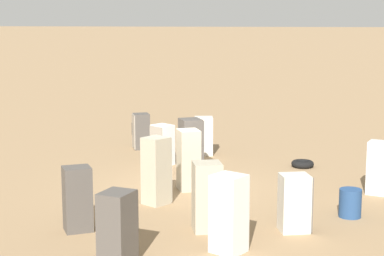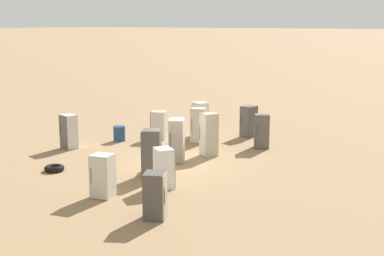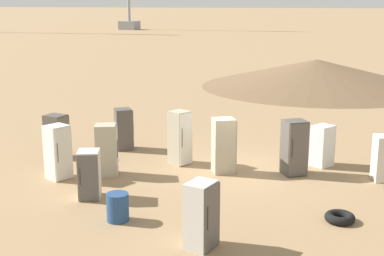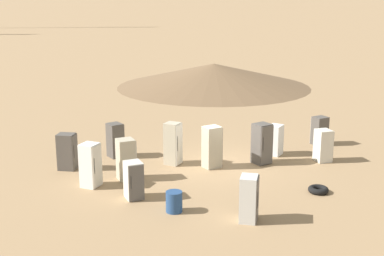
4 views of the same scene
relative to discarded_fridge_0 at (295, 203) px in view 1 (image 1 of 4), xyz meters
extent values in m
plane|color=#937551|center=(3.55, 3.67, -0.72)|extent=(1000.00, 1000.00, 0.00)
cube|color=beige|center=(-0.01, 0.02, 0.00)|extent=(0.83, 0.87, 1.44)
cube|color=#56514C|center=(0.12, -0.33, 0.00)|extent=(0.57, 0.25, 1.38)
cylinder|color=#2D2D2D|center=(-0.07, -0.43, 0.07)|extent=(0.02, 0.02, 0.50)
cube|color=beige|center=(8.42, 4.16, 0.03)|extent=(0.79, 0.83, 1.49)
cube|color=beige|center=(8.75, 4.24, 0.03)|extent=(0.20, 0.65, 1.43)
cylinder|color=#2D2D2D|center=(8.84, 4.01, 0.10)|extent=(0.02, 0.02, 0.52)
cube|color=silver|center=(4.04, -2.23, 0.09)|extent=(0.73, 0.85, 1.62)
cube|color=#56514C|center=(4.34, -2.30, 0.09)|extent=(0.21, 0.69, 1.55)
cube|color=white|center=(-1.82, 1.34, 0.18)|extent=(0.86, 0.88, 1.79)
cube|color=beige|center=(-1.52, 1.19, 0.18)|extent=(0.31, 0.61, 1.72)
cylinder|color=#2D2D2D|center=(-1.59, 0.97, 0.26)|extent=(0.02, 0.02, 0.63)
cube|color=#4C4742|center=(-1.21, 5.25, 0.09)|extent=(0.88, 0.89, 1.62)
cube|color=#56514C|center=(-0.94, 5.43, 0.09)|extent=(0.39, 0.56, 1.56)
cylinder|color=#2D2D2D|center=(-0.78, 5.25, 0.17)|extent=(0.02, 0.02, 0.57)
cube|color=white|center=(6.42, 5.24, 0.01)|extent=(0.87, 0.91, 1.46)
cube|color=gray|center=(6.16, 5.41, 0.01)|extent=(0.41, 0.58, 1.40)
cylinder|color=#2D2D2D|center=(6.27, 5.63, 0.09)|extent=(0.02, 0.02, 0.51)
cube|color=#4C4742|center=(5.55, 4.00, 0.21)|extent=(0.97, 0.96, 1.85)
cube|color=#56514C|center=(5.74, 3.69, 0.21)|extent=(0.61, 0.40, 1.78)
cylinder|color=#2D2D2D|center=(5.54, 3.53, 0.30)|extent=(0.02, 0.02, 0.65)
cube|color=#B2A88E|center=(3.23, 3.50, 0.22)|extent=(0.91, 0.88, 1.88)
cube|color=gray|center=(3.56, 3.68, 0.22)|extent=(0.32, 0.54, 1.80)
cylinder|color=#2D2D2D|center=(3.69, 3.50, 0.31)|extent=(0.02, 0.02, 0.66)
cube|color=#B2A88E|center=(1.50, 4.03, 0.25)|extent=(0.85, 0.84, 1.93)
cube|color=beige|center=(1.80, 3.87, 0.25)|extent=(0.32, 0.54, 1.85)
cylinder|color=#2D2D2D|center=(1.72, 3.66, 0.34)|extent=(0.02, 0.02, 0.68)
cube|color=#4C4742|center=(9.03, 6.89, 0.00)|extent=(0.89, 0.85, 1.44)
cube|color=gray|center=(8.88, 7.18, 0.00)|extent=(0.60, 0.34, 1.39)
cylinder|color=#2D2D2D|center=(9.08, 7.31, 0.07)|extent=(0.02, 0.02, 0.51)
cube|color=#B2A88E|center=(-0.46, 2.13, 0.15)|extent=(0.88, 0.89, 1.73)
cube|color=#BCB7AD|center=(-0.13, 2.26, 0.15)|extent=(0.28, 0.63, 1.66)
cylinder|color=#2D2D2D|center=(-0.01, 2.05, 0.23)|extent=(0.02, 0.02, 0.61)
cube|color=#4C4742|center=(-3.15, 3.51, 0.09)|extent=(0.83, 0.74, 1.62)
cube|color=#56514C|center=(-2.77, 3.43, 0.09)|extent=(0.15, 0.59, 1.55)
cylinder|color=#2D2D2D|center=(-2.78, 3.22, 0.17)|extent=(0.02, 0.02, 0.57)
torus|color=black|center=(7.17, 0.26, -0.60)|extent=(0.80, 0.80, 0.23)
cylinder|color=navy|center=(1.51, -1.35, -0.34)|extent=(0.59, 0.59, 0.76)
camera|label=1|loc=(-15.49, -1.07, 4.46)|focal=60.00mm
camera|label=2|loc=(21.14, 16.60, 5.16)|focal=50.00mm
camera|label=3|loc=(7.19, -13.52, 4.96)|focal=50.00mm
camera|label=4|loc=(1.40, -19.12, 7.03)|focal=50.00mm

